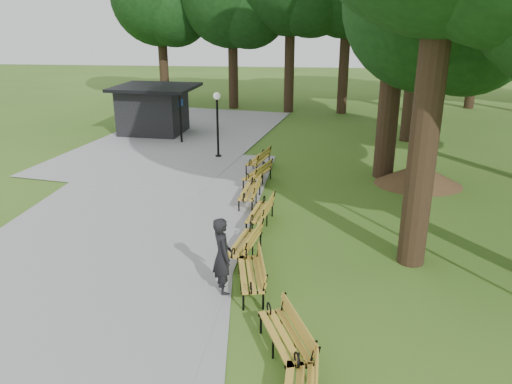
# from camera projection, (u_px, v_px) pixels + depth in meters

# --- Properties ---
(ground) EXTENTS (100.00, 100.00, 0.00)m
(ground) POSITION_uv_depth(u_px,v_px,m) (239.00, 273.00, 12.71)
(ground) COLOR #375F1B
(ground) RESTS_ON ground
(path) EXTENTS (12.00, 38.00, 0.06)m
(path) POSITION_uv_depth(u_px,v_px,m) (126.00, 220.00, 15.88)
(path) COLOR #959598
(path) RESTS_ON ground
(person) EXTENTS (0.70, 0.81, 1.88)m
(person) POSITION_uv_depth(u_px,v_px,m) (222.00, 256.00, 11.55)
(person) COLOR black
(person) RESTS_ON ground
(kiosk) EXTENTS (4.41, 3.92, 2.58)m
(kiosk) POSITION_uv_depth(u_px,v_px,m) (153.00, 110.00, 26.85)
(kiosk) COLOR black
(kiosk) RESTS_ON ground
(lamp_post) EXTENTS (0.32, 0.32, 2.93)m
(lamp_post) POSITION_uv_depth(u_px,v_px,m) (217.00, 111.00, 22.07)
(lamp_post) COLOR black
(lamp_post) RESTS_ON ground
(dirt_mound) EXTENTS (2.75, 2.75, 0.82)m
(dirt_mound) POSITION_uv_depth(u_px,v_px,m) (419.00, 174.00, 19.08)
(dirt_mound) COLOR #47301C
(dirt_mound) RESTS_ON ground
(bench_1) EXTENTS (1.29, 2.00, 0.88)m
(bench_1) POSITION_uv_depth(u_px,v_px,m) (284.00, 337.00, 9.51)
(bench_1) COLOR #B88D2A
(bench_1) RESTS_ON ground
(bench_2) EXTENTS (0.97, 1.98, 0.88)m
(bench_2) POSITION_uv_depth(u_px,v_px,m) (251.00, 274.00, 11.77)
(bench_2) COLOR #B88D2A
(bench_2) RESTS_ON ground
(bench_3) EXTENTS (0.95, 1.98, 0.88)m
(bench_3) POSITION_uv_depth(u_px,v_px,m) (245.00, 244.00, 13.32)
(bench_3) COLOR #B88D2A
(bench_3) RESTS_ON ground
(bench_4) EXTENTS (0.89, 1.97, 0.88)m
(bench_4) POSITION_uv_depth(u_px,v_px,m) (260.00, 212.00, 15.38)
(bench_4) COLOR #B88D2A
(bench_4) RESTS_ON ground
(bench_5) EXTENTS (0.76, 1.94, 0.88)m
(bench_5) POSITION_uv_depth(u_px,v_px,m) (250.00, 192.00, 17.15)
(bench_5) COLOR #B88D2A
(bench_5) RESTS_ON ground
(bench_6) EXTENTS (1.16, 2.00, 0.88)m
(bench_6) POSITION_uv_depth(u_px,v_px,m) (257.00, 174.00, 19.03)
(bench_6) COLOR #B88D2A
(bench_6) RESTS_ON ground
(bench_7) EXTENTS (1.07, 2.00, 0.88)m
(bench_7) POSITION_uv_depth(u_px,v_px,m) (258.00, 160.00, 20.81)
(bench_7) COLOR #B88D2A
(bench_7) RESTS_ON ground
(lawn_tree_1) EXTENTS (6.01, 6.01, 9.55)m
(lawn_tree_1) POSITION_uv_depth(u_px,v_px,m) (433.00, 3.00, 16.65)
(lawn_tree_1) COLOR black
(lawn_tree_1) RESTS_ON ground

